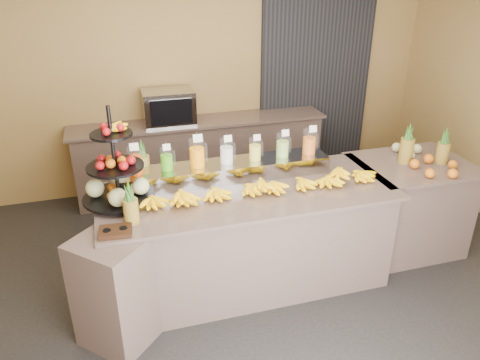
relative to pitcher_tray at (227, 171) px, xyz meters
name	(u,v)px	position (x,y,z in m)	size (l,w,h in m)	color
ground	(257,300)	(0.11, -0.58, -1.01)	(6.00, 6.00, 0.00)	black
room_envelope	(252,65)	(0.29, 0.21, 0.87)	(6.04, 5.02, 2.82)	olive
buffet_counter	(236,241)	(-0.01, -0.32, -0.54)	(2.75, 1.25, 0.93)	gray
right_counter	(407,205)	(1.81, -0.18, -0.54)	(1.08, 0.88, 0.93)	gray
back_ledge	(201,156)	(0.11, 1.67, -0.54)	(3.10, 0.55, 0.93)	gray
pitcher_tray	(227,171)	(0.00, 0.00, 0.00)	(1.85, 0.30, 0.15)	gray
juice_pitcher_orange_a	(135,162)	(-0.78, 0.00, 0.18)	(0.12, 0.13, 0.30)	silver
juice_pitcher_green	(167,160)	(-0.52, 0.00, 0.16)	(0.11, 0.11, 0.26)	silver
juice_pitcher_orange_b	(197,155)	(-0.26, 0.00, 0.18)	(0.13, 0.14, 0.32)	silver
juice_pitcher_milk	(227,153)	(0.00, 0.00, 0.17)	(0.12, 0.12, 0.29)	silver
juice_pitcher_lemon	(255,150)	(0.26, 0.00, 0.16)	(0.11, 0.11, 0.26)	silver
juice_pitcher_lime	(283,147)	(0.52, 0.00, 0.17)	(0.12, 0.12, 0.28)	silver
juice_pitcher_orange_c	(309,143)	(0.78, 0.00, 0.18)	(0.12, 0.13, 0.30)	silver
banana_heap	(261,185)	(0.21, -0.33, -0.01)	(2.01, 0.18, 0.17)	yellow
fruit_stand	(121,178)	(-0.91, -0.18, 0.13)	(0.59, 0.59, 0.80)	black
condiment_caddy	(115,231)	(-1.00, -0.66, -0.06)	(0.23, 0.17, 0.03)	black
pineapple_left_a	(131,207)	(-0.87, -0.54, 0.05)	(0.11, 0.11, 0.35)	brown
pineapple_left_b	(143,165)	(-0.71, 0.18, 0.07)	(0.12, 0.12, 0.39)	brown
right_fruit_pile	(429,159)	(1.87, -0.29, 0.00)	(0.46, 0.44, 0.24)	brown
oven_warmer	(168,107)	(-0.26, 1.67, 0.12)	(0.59, 0.41, 0.39)	gray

